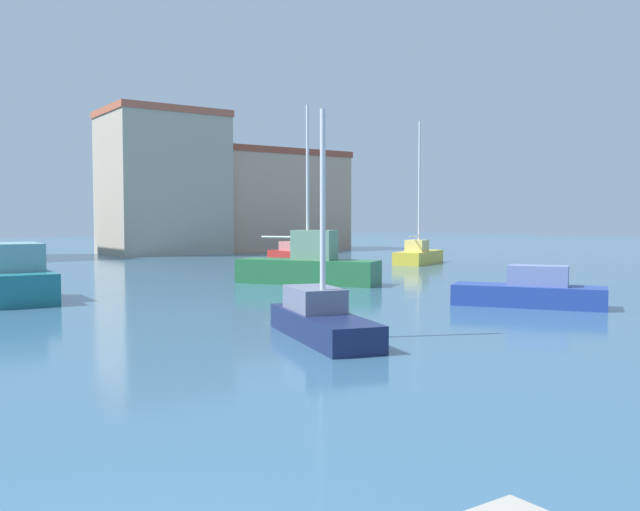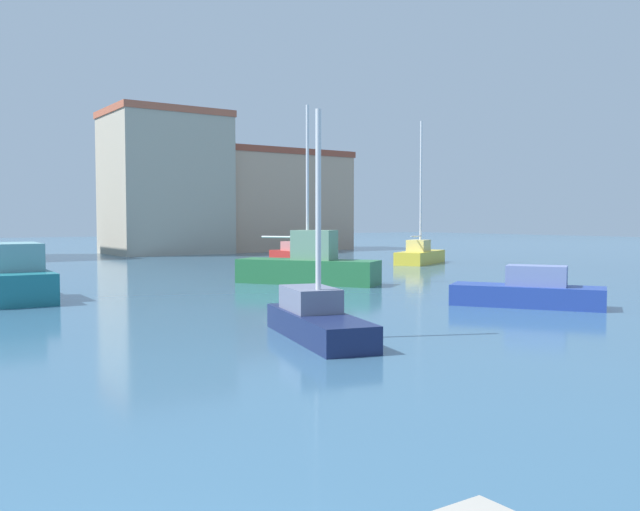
# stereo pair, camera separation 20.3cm
# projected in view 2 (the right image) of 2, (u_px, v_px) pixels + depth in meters

# --- Properties ---
(water) EXTENTS (160.00, 160.00, 0.00)m
(water) POSITION_uv_depth(u_px,v_px,m) (302.00, 282.00, 28.04)
(water) COLOR #38607F
(water) RESTS_ON ground
(sailboat_yellow_distant_north) EXTENTS (4.96, 3.69, 8.32)m
(sailboat_yellow_distant_north) POSITION_uv_depth(u_px,v_px,m) (420.00, 254.00, 39.73)
(sailboat_yellow_distant_north) COLOR gold
(sailboat_yellow_distant_north) RESTS_ON water
(motorboat_teal_mid_harbor) EXTENTS (2.27, 6.11, 1.84)m
(motorboat_teal_mid_harbor) POSITION_uv_depth(u_px,v_px,m) (10.00, 278.00, 22.22)
(motorboat_teal_mid_harbor) COLOR #1E707A
(motorboat_teal_mid_harbor) RESTS_ON water
(sailboat_navy_far_right) EXTENTS (2.17, 4.30, 4.95)m
(sailboat_navy_far_right) POSITION_uv_depth(u_px,v_px,m) (316.00, 318.00, 14.79)
(sailboat_navy_far_right) COLOR #19234C
(sailboat_navy_far_right) RESTS_ON water
(sailboat_green_center_channel) EXTENTS (4.56, 5.66, 7.16)m
(sailboat_green_center_channel) POSITION_uv_depth(u_px,v_px,m) (309.00, 266.00, 27.29)
(sailboat_green_center_channel) COLOR #28703D
(sailboat_green_center_channel) RESTS_ON water
(motorboat_red_distant_east) EXTENTS (1.42, 5.36, 1.18)m
(motorboat_red_distant_east) POSITION_uv_depth(u_px,v_px,m) (299.00, 254.00, 42.84)
(motorboat_red_distant_east) COLOR #B22823
(motorboat_red_distant_east) RESTS_ON water
(motorboat_blue_inner_mooring) EXTENTS (3.51, 4.40, 1.23)m
(motorboat_blue_inner_mooring) POSITION_uv_depth(u_px,v_px,m) (529.00, 292.00, 20.18)
(motorboat_blue_inner_mooring) COLOR #233D93
(motorboat_blue_inner_mooring) RESTS_ON water
(warehouse_block) EXTENTS (8.53, 7.11, 10.72)m
(warehouse_block) POSITION_uv_depth(u_px,v_px,m) (165.00, 183.00, 51.29)
(warehouse_block) COLOR #B2A893
(warehouse_block) RESTS_ON ground
(harbor_office) EXTENTS (12.55, 6.76, 8.35)m
(harbor_office) POSITION_uv_depth(u_px,v_px,m) (272.00, 201.00, 57.25)
(harbor_office) COLOR tan
(harbor_office) RESTS_ON ground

